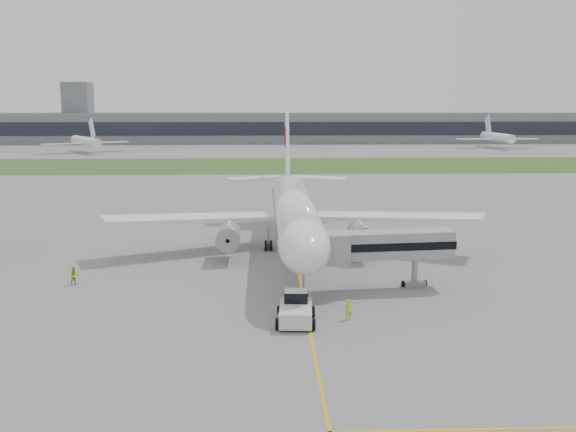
{
  "coord_description": "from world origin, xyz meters",
  "views": [
    {
      "loc": [
        -3.75,
        -74.35,
        18.93
      ],
      "look_at": [
        -0.84,
        2.0,
        5.33
      ],
      "focal_mm": 40.0,
      "sensor_mm": 36.0,
      "label": 1
    }
  ],
  "objects_px": {
    "pushback_tug": "(296,309)",
    "jet_bridge": "(384,246)",
    "airliner": "(294,209)",
    "ground_crew_near": "(348,310)"
  },
  "relations": [
    {
      "from": "pushback_tug",
      "to": "ground_crew_near",
      "type": "relative_size",
      "value": 2.79
    },
    {
      "from": "jet_bridge",
      "to": "ground_crew_near",
      "type": "distance_m",
      "value": 10.91
    },
    {
      "from": "jet_bridge",
      "to": "ground_crew_near",
      "type": "bearing_deg",
      "value": -123.62
    },
    {
      "from": "airliner",
      "to": "jet_bridge",
      "type": "distance_m",
      "value": 18.33
    },
    {
      "from": "airliner",
      "to": "jet_bridge",
      "type": "relative_size",
      "value": 4.03
    },
    {
      "from": "pushback_tug",
      "to": "ground_crew_near",
      "type": "height_order",
      "value": "pushback_tug"
    },
    {
      "from": "airliner",
      "to": "jet_bridge",
      "type": "height_order",
      "value": "airliner"
    },
    {
      "from": "pushback_tug",
      "to": "jet_bridge",
      "type": "height_order",
      "value": "jet_bridge"
    },
    {
      "from": "jet_bridge",
      "to": "ground_crew_near",
      "type": "height_order",
      "value": "jet_bridge"
    },
    {
      "from": "pushback_tug",
      "to": "jet_bridge",
      "type": "distance_m",
      "value": 13.8
    }
  ]
}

